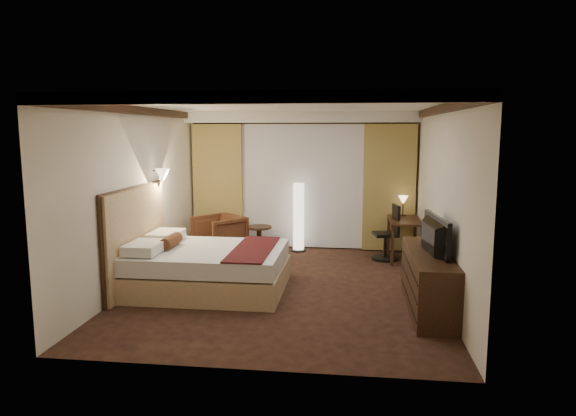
# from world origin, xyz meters

# --- Properties ---
(floor) EXTENTS (4.50, 5.50, 0.01)m
(floor) POSITION_xyz_m (0.00, 0.00, 0.00)
(floor) COLOR black
(floor) RESTS_ON ground
(ceiling) EXTENTS (4.50, 5.50, 0.01)m
(ceiling) POSITION_xyz_m (0.00, 0.00, 2.70)
(ceiling) COLOR white
(ceiling) RESTS_ON back_wall
(back_wall) EXTENTS (4.50, 0.02, 2.70)m
(back_wall) POSITION_xyz_m (0.00, 2.75, 1.35)
(back_wall) COLOR beige
(back_wall) RESTS_ON floor
(left_wall) EXTENTS (0.02, 5.50, 2.70)m
(left_wall) POSITION_xyz_m (-2.25, 0.00, 1.35)
(left_wall) COLOR beige
(left_wall) RESTS_ON floor
(right_wall) EXTENTS (0.02, 5.50, 2.70)m
(right_wall) POSITION_xyz_m (2.25, 0.00, 1.35)
(right_wall) COLOR beige
(right_wall) RESTS_ON floor
(crown_molding) EXTENTS (4.50, 5.50, 0.12)m
(crown_molding) POSITION_xyz_m (0.00, 0.00, 2.64)
(crown_molding) COLOR black
(crown_molding) RESTS_ON ceiling
(soffit) EXTENTS (4.50, 0.50, 0.20)m
(soffit) POSITION_xyz_m (0.00, 2.50, 2.60)
(soffit) COLOR white
(soffit) RESTS_ON ceiling
(curtain_sheer) EXTENTS (2.48, 0.04, 2.45)m
(curtain_sheer) POSITION_xyz_m (0.00, 2.67, 1.25)
(curtain_sheer) COLOR silver
(curtain_sheer) RESTS_ON back_wall
(curtain_left_drape) EXTENTS (1.00, 0.14, 2.45)m
(curtain_left_drape) POSITION_xyz_m (-1.70, 2.61, 1.25)
(curtain_left_drape) COLOR tan
(curtain_left_drape) RESTS_ON back_wall
(curtain_right_drape) EXTENTS (1.00, 0.14, 2.45)m
(curtain_right_drape) POSITION_xyz_m (1.70, 2.61, 1.25)
(curtain_right_drape) COLOR tan
(curtain_right_drape) RESTS_ON back_wall
(wall_sconce) EXTENTS (0.24, 0.24, 0.24)m
(wall_sconce) POSITION_xyz_m (-2.09, 0.60, 1.62)
(wall_sconce) COLOR white
(wall_sconce) RESTS_ON left_wall
(bed) EXTENTS (2.20, 1.72, 0.64)m
(bed) POSITION_xyz_m (-1.09, -0.26, 0.32)
(bed) COLOR white
(bed) RESTS_ON floor
(headboard) EXTENTS (0.12, 2.02, 1.50)m
(headboard) POSITION_xyz_m (-2.20, -0.26, 0.75)
(headboard) COLOR tan
(headboard) RESTS_ON floor
(armchair) EXTENTS (1.10, 1.09, 0.82)m
(armchair) POSITION_xyz_m (-1.51, 1.93, 0.41)
(armchair) COLOR #4E2C17
(armchair) RESTS_ON floor
(side_table) EXTENTS (0.48, 0.48, 0.53)m
(side_table) POSITION_xyz_m (-0.77, 2.09, 0.27)
(side_table) COLOR black
(side_table) RESTS_ON floor
(floor_lamp) EXTENTS (0.29, 0.29, 1.36)m
(floor_lamp) POSITION_xyz_m (-0.04, 2.38, 0.68)
(floor_lamp) COLOR white
(floor_lamp) RESTS_ON floor
(desk) EXTENTS (0.55, 1.10, 0.75)m
(desk) POSITION_xyz_m (1.95, 1.95, 0.38)
(desk) COLOR black
(desk) RESTS_ON floor
(desk_lamp) EXTENTS (0.18, 0.18, 0.34)m
(desk_lamp) POSITION_xyz_m (1.95, 2.35, 0.92)
(desk_lamp) COLOR #FFD899
(desk_lamp) RESTS_ON desk
(office_chair) EXTENTS (0.58, 0.58, 1.02)m
(office_chair) POSITION_xyz_m (1.61, 1.90, 0.51)
(office_chair) COLOR black
(office_chair) RESTS_ON floor
(dresser) EXTENTS (0.50, 1.98, 0.77)m
(dresser) POSITION_xyz_m (2.00, -0.73, 0.38)
(dresser) COLOR black
(dresser) RESTS_ON floor
(television) EXTENTS (0.76, 1.19, 0.15)m
(television) POSITION_xyz_m (1.97, -0.73, 1.10)
(television) COLOR black
(television) RESTS_ON dresser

